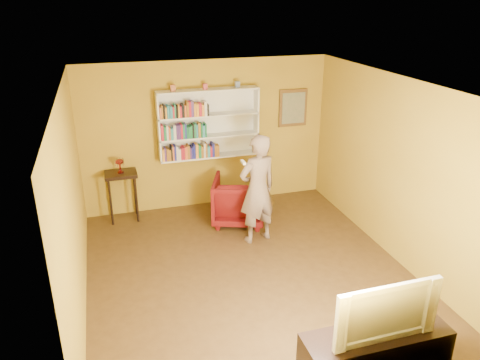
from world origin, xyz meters
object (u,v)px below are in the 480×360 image
person (258,189)px  armchair (239,200)px  console_table (121,181)px  television (381,307)px  bookshelf (208,123)px  ruby_lustre (120,163)px  tv_cabinet (374,355)px

person → armchair: bearing=-97.4°
console_table → television: (2.26, -4.50, 0.15)m
bookshelf → armchair: size_ratio=2.00×
ruby_lustre → person: (2.02, -1.37, -0.17)m
bookshelf → television: size_ratio=1.60×
ruby_lustre → armchair: size_ratio=0.27×
bookshelf → television: 4.76m
console_table → person: bearing=-34.2°
television → console_table: bearing=116.0°
console_table → person: size_ratio=0.50×
television → bookshelf: bearing=97.5°
console_table → tv_cabinet: console_table is taller
bookshelf → armchair: 1.48m
console_table → ruby_lustre: ruby_lustre is taller
console_table → television: television is taller
tv_cabinet → television: television is taller
bookshelf → console_table: (-1.59, -0.16, -0.86)m
console_table → ruby_lustre: (0.00, -0.00, 0.33)m
person → console_table: bearing=-48.9°
armchair → television: bearing=115.8°
bookshelf → television: bearing=-81.9°
person → ruby_lustre: bearing=-48.9°
armchair → tv_cabinet: 3.85m
ruby_lustre → person: size_ratio=0.14×
console_table → ruby_lustre: 0.33m
console_table → armchair: 2.07m
ruby_lustre → armchair: ruby_lustre is taller
bookshelf → person: (0.43, -1.53, -0.70)m
armchair → person: person is taller
bookshelf → armchair: (0.34, -0.82, -1.19)m
tv_cabinet → television: bearing=0.0°
television → tv_cabinet: bearing=0.0°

